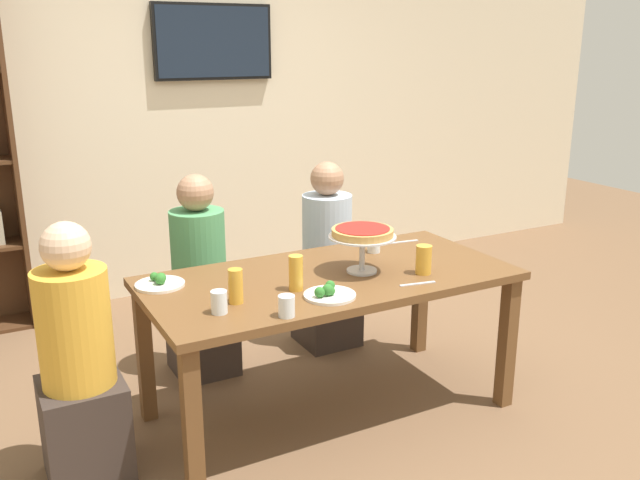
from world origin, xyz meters
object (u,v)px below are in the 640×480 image
at_px(beer_glass_amber_tall, 296,273).
at_px(water_glass_clear_far, 219,302).
at_px(water_glass_clear_spare, 287,306).
at_px(television, 213,42).
at_px(beer_glass_amber_short, 236,286).
at_px(deep_dish_pizza_stand, 362,236).
at_px(salad_plate_far_diner, 329,293).
at_px(diner_far_right, 327,268).
at_px(diner_head_west, 80,374).
at_px(salad_plate_near_diner, 160,283).
at_px(dining_table, 330,292).
at_px(cutlery_knife_near, 404,242).
at_px(cutlery_fork_near, 418,284).
at_px(diner_far_left, 200,290).
at_px(beer_glass_amber_spare, 424,260).
at_px(water_glass_clear_near, 374,242).

bearing_deg(beer_glass_amber_tall, water_glass_clear_far, -166.78).
bearing_deg(water_glass_clear_spare, television, 75.91).
relative_size(beer_glass_amber_short, water_glass_clear_far, 1.57).
bearing_deg(deep_dish_pizza_stand, salad_plate_far_diner, -144.14).
distance_m(diner_far_right, water_glass_clear_spare, 1.40).
relative_size(beer_glass_amber_tall, water_glass_clear_spare, 1.81).
height_order(diner_far_right, diner_head_west, same).
relative_size(deep_dish_pizza_stand, water_glass_clear_spare, 3.66).
distance_m(salad_plate_near_diner, water_glass_clear_far, 0.46).
bearing_deg(television, diner_far_right, -82.44).
relative_size(dining_table, beer_glass_amber_tall, 10.94).
relative_size(dining_table, salad_plate_near_diner, 7.85).
bearing_deg(television, salad_plate_near_diner, -117.70).
bearing_deg(cutlery_knife_near, cutlery_fork_near, 67.41).
distance_m(television, beer_glass_amber_short, 2.57).
relative_size(diner_far_left, beer_glass_amber_short, 7.52).
relative_size(beer_glass_amber_tall, beer_glass_amber_short, 1.07).
xyz_separation_m(dining_table, diner_far_right, (0.39, 0.74, -0.16)).
height_order(salad_plate_far_diner, beer_glass_amber_tall, beer_glass_amber_tall).
height_order(diner_head_west, beer_glass_amber_spare, diner_head_west).
height_order(television, cutlery_fork_near, television).
distance_m(television, water_glass_clear_near, 2.17).
distance_m(television, diner_head_west, 2.85).
height_order(water_glass_clear_spare, cutlery_knife_near, water_glass_clear_spare).
bearing_deg(beer_glass_amber_tall, cutlery_fork_near, -20.73).
height_order(beer_glass_amber_tall, cutlery_fork_near, beer_glass_amber_tall).
relative_size(salad_plate_far_diner, beer_glass_amber_tall, 1.43).
relative_size(television, salad_plate_near_diner, 3.86).
relative_size(dining_table, salad_plate_far_diner, 7.67).
height_order(diner_far_left, water_glass_clear_near, diner_far_left).
relative_size(beer_glass_amber_short, beer_glass_amber_spare, 1.08).
xyz_separation_m(diner_head_west, beer_glass_amber_spare, (1.60, -0.22, 0.32)).
bearing_deg(dining_table, cutlery_knife_near, 24.42).
xyz_separation_m(salad_plate_far_diner, water_glass_clear_near, (0.54, 0.47, 0.04)).
relative_size(diner_head_west, water_glass_clear_spare, 12.74).
distance_m(deep_dish_pizza_stand, water_glass_clear_spare, 0.68).
xyz_separation_m(diner_head_west, salad_plate_near_diner, (0.42, 0.22, 0.27)).
relative_size(television, cutlery_knife_near, 4.89).
bearing_deg(dining_table, water_glass_clear_spare, -137.83).
height_order(cutlery_fork_near, cutlery_knife_near, same).
bearing_deg(dining_table, deep_dish_pizza_stand, -12.80).
relative_size(beer_glass_amber_tall, beer_glass_amber_spare, 1.15).
xyz_separation_m(diner_far_left, cutlery_fork_near, (0.71, -1.05, 0.25)).
height_order(beer_glass_amber_short, water_glass_clear_spare, beer_glass_amber_short).
height_order(diner_far_right, water_glass_clear_far, diner_far_right).
height_order(diner_far_right, beer_glass_amber_spare, diner_far_right).
height_order(dining_table, salad_plate_far_diner, salad_plate_far_diner).
relative_size(diner_far_left, deep_dish_pizza_stand, 3.48).
distance_m(diner_far_left, salad_plate_far_diner, 1.07).
relative_size(diner_head_west, salad_plate_near_diner, 5.05).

